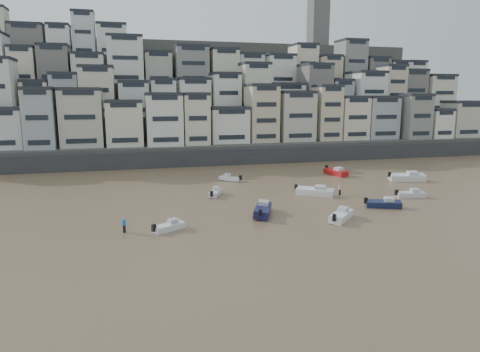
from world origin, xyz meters
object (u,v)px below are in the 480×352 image
object	(u,v)px
boat_b	(384,203)
boat_i	(336,171)
boat_e	(315,190)
boat_j	(169,225)
boat_f	(215,192)
boat_h	(230,178)
boat_c	(263,208)
person_blue	(124,225)
boat_a	(341,214)
boat_g	(407,176)
person_pink	(340,189)
boat_d	(411,193)

from	to	relation	value
boat_b	boat_i	distance (m)	24.26
boat_e	boat_j	bearing A→B (deg)	-116.82
boat_f	boat_h	bearing A→B (deg)	1.39
boat_c	boat_j	bearing A→B (deg)	128.81
boat_h	person_blue	size ratio (longest dim) A/B	2.47
boat_a	boat_i	xyz separation A→B (m)	(13.39, 27.63, 0.08)
boat_g	person_pink	size ratio (longest dim) A/B	3.85
boat_f	person_blue	xyz separation A→B (m)	(-13.18, -14.92, 0.28)
boat_d	boat_h	xyz separation A→B (m)	(-22.95, 19.00, -0.04)
boat_i	boat_g	bearing A→B (deg)	36.17
boat_h	person_pink	bearing A→B (deg)	173.07
boat_a	boat_i	bearing A→B (deg)	19.47
boat_b	boat_c	distance (m)	16.84
boat_j	person_pink	bearing A→B (deg)	-7.09
boat_d	boat_i	world-z (taller)	boat_i
boat_e	person_blue	size ratio (longest dim) A/B	3.50
boat_a	boat_h	distance (m)	28.09
boat_a	boat_d	world-z (taller)	boat_a
boat_a	boat_c	xyz separation A→B (m)	(-8.48, 4.54, 0.12)
boat_e	boat_g	bearing A→B (deg)	53.15
boat_b	boat_j	distance (m)	29.02
boat_e	boat_i	distance (m)	18.55
boat_a	boat_e	world-z (taller)	boat_e
boat_e	boat_f	distance (m)	15.00
boat_d	boat_f	xyz separation A→B (m)	(-27.76, 8.44, -0.04)
boat_f	boat_h	distance (m)	11.60
boat_b	boat_h	size ratio (longest dim) A/B	1.16
boat_h	person_blue	distance (m)	31.19
boat_b	boat_j	size ratio (longest dim) A/B	1.21
boat_c	boat_d	size ratio (longest dim) A/B	1.34
boat_b	boat_d	distance (m)	8.37
boat_g	person_blue	xyz separation A→B (m)	(-48.12, -17.31, -0.04)
boat_a	boat_f	size ratio (longest dim) A/B	1.24
boat_e	person_blue	world-z (taller)	person_blue
boat_e	boat_f	xyz separation A→B (m)	(-14.51, 3.81, -0.24)
boat_a	person_blue	bearing A→B (deg)	131.67
person_blue	boat_j	bearing A→B (deg)	-5.94
person_blue	person_pink	size ratio (longest dim) A/B	1.00
boat_i	boat_j	bearing A→B (deg)	-63.00
boat_d	boat_i	xyz separation A→B (m)	(-2.19, 19.52, 0.18)
boat_d	person_blue	world-z (taller)	person_blue
boat_b	boat_e	distance (m)	10.69
person_pink	boat_j	bearing A→B (deg)	-157.55
boat_i	boat_j	world-z (taller)	boat_i
boat_g	boat_j	xyz separation A→B (m)	(-43.31, -17.81, -0.35)
boat_c	boat_g	xyz separation A→B (m)	(31.25, 14.39, 0.07)
boat_i	boat_d	bearing A→B (deg)	-4.59
boat_b	boat_d	world-z (taller)	boat_b
boat_f	boat_b	bearing A→B (deg)	-95.81
boat_g	boat_i	distance (m)	12.78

